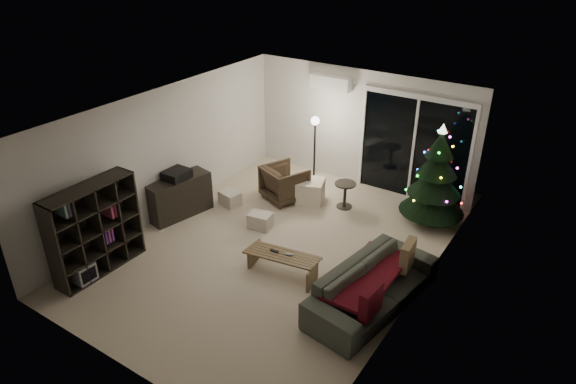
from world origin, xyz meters
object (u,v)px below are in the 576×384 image
at_px(christmas_tree, 436,175).
at_px(armchair, 285,183).
at_px(bookshelf, 87,226).
at_px(sofa, 373,286).
at_px(coffee_table, 282,264).
at_px(media_cabinet, 179,197).

bearing_deg(christmas_tree, armchair, -164.46).
distance_m(bookshelf, armchair, 3.97).
bearing_deg(sofa, coffee_table, 102.97).
xyz_separation_m(media_cabinet, armchair, (1.35, 1.67, -0.03)).
distance_m(sofa, coffee_table, 1.56).
distance_m(coffee_table, christmas_tree, 3.39).
bearing_deg(armchair, media_cabinet, 73.04).
bearing_deg(sofa, christmas_tree, 11.66).
xyz_separation_m(coffee_table, christmas_tree, (1.43, 2.97, 0.80)).
bearing_deg(sofa, armchair, 64.14).
xyz_separation_m(armchair, coffee_table, (1.40, -2.18, -0.18)).
xyz_separation_m(sofa, coffee_table, (-1.55, -0.10, -0.15)).
height_order(media_cabinet, armchair, media_cabinet).
distance_m(bookshelf, christmas_tree, 6.14).
height_order(armchair, christmas_tree, christmas_tree).
height_order(armchair, sofa, armchair).
distance_m(armchair, coffee_table, 2.60).
height_order(bookshelf, coffee_table, bookshelf).
bearing_deg(bookshelf, christmas_tree, 37.26).
relative_size(armchair, christmas_tree, 0.41).
relative_size(sofa, coffee_table, 1.94).
bearing_deg(media_cabinet, coffee_table, 1.67).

